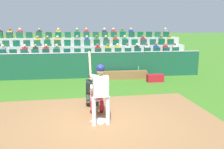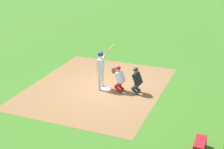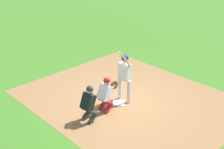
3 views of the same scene
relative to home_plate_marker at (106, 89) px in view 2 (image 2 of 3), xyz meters
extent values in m
plane|color=#3A6F20|center=(0.00, 0.00, -0.02)|extent=(160.00, 160.00, 0.00)
cube|color=olive|center=(0.00, 0.50, -0.01)|extent=(7.92, 6.53, 0.01)
cube|color=white|center=(0.00, 0.00, 0.00)|extent=(0.62, 0.62, 0.02)
cylinder|color=silver|center=(-0.22, 0.26, 0.43)|extent=(0.14, 0.14, 0.89)
cylinder|color=silver|center=(0.21, 0.30, 0.43)|extent=(0.14, 0.14, 0.89)
cube|color=silver|center=(-0.01, 0.28, 1.19)|extent=(0.47, 0.26, 0.63)
sphere|color=#A3814D|center=(-0.01, 0.28, 1.66)|extent=(0.23, 0.23, 0.23)
sphere|color=navy|center=(-0.01, 0.28, 1.72)|extent=(0.26, 0.26, 0.26)
cylinder|color=silver|center=(0.05, 0.26, 1.49)|extent=(0.48, 0.10, 0.14)
cylinder|color=silver|center=(0.23, 0.28, 1.49)|extent=(0.17, 0.14, 0.13)
cylinder|color=tan|center=(0.28, -0.01, 1.84)|extent=(0.07, 0.57, 0.69)
sphere|color=black|center=(0.28, 0.26, 1.51)|extent=(0.06, 0.06, 0.06)
cylinder|color=#AC1520|center=(-0.12, -0.68, 0.14)|extent=(0.15, 0.39, 0.34)
cylinder|color=#AC1520|center=(-0.12, -0.68, 0.36)|extent=(0.15, 0.38, 0.33)
cylinder|color=#AC1520|center=(0.20, -0.67, 0.14)|extent=(0.15, 0.39, 0.34)
cylinder|color=#AC1520|center=(0.20, -0.67, 0.36)|extent=(0.15, 0.38, 0.33)
cube|color=white|center=(0.04, -0.71, 0.72)|extent=(0.43, 0.45, 0.60)
cube|color=#AC1520|center=(0.04, -0.60, 0.72)|extent=(0.38, 0.24, 0.44)
sphere|color=beige|center=(0.04, -0.60, 1.08)|extent=(0.22, 0.22, 0.22)
cube|color=black|center=(0.04, -0.60, 1.08)|extent=(0.20, 0.12, 0.20)
sphere|color=#AC1520|center=(0.04, -0.60, 1.14)|extent=(0.24, 0.24, 0.24)
cylinder|color=brown|center=(0.15, -0.37, 0.93)|extent=(0.07, 0.30, 0.30)
cylinder|color=white|center=(0.19, -0.55, 0.86)|extent=(0.16, 0.40, 0.22)
cylinder|color=#272C27|center=(0.00, -1.48, 0.14)|extent=(0.15, 0.39, 0.34)
cylinder|color=#272C27|center=(0.00, -1.48, 0.36)|extent=(0.15, 0.39, 0.33)
cylinder|color=#272C27|center=(0.32, -1.47, 0.14)|extent=(0.15, 0.39, 0.34)
cylinder|color=#272C27|center=(0.32, -1.47, 0.36)|extent=(0.15, 0.39, 0.33)
cube|color=black|center=(0.16, -1.53, 0.72)|extent=(0.44, 0.44, 0.60)
cube|color=#272C27|center=(0.16, -1.41, 0.72)|extent=(0.39, 0.23, 0.45)
sphere|color=beige|center=(0.16, -1.43, 1.09)|extent=(0.22, 0.22, 0.22)
cube|color=black|center=(0.16, -1.43, 1.09)|extent=(0.20, 0.12, 0.20)
sphere|color=#272C27|center=(0.16, -1.43, 1.15)|extent=(0.24, 0.24, 0.24)
cube|color=maroon|center=(-3.39, -5.08, 0.18)|extent=(0.89, 0.39, 0.40)
camera|label=1|loc=(0.61, 7.29, 2.98)|focal=39.51mm
camera|label=2|loc=(-13.58, -6.31, 6.73)|focal=54.36mm
camera|label=3|loc=(6.84, -6.45, 5.58)|focal=47.12mm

